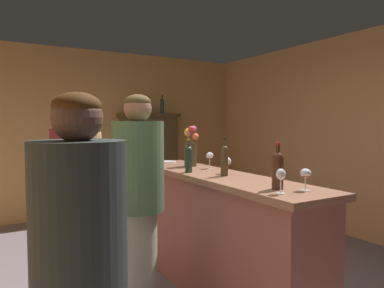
# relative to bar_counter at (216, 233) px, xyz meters

# --- Properties ---
(wall_back) EXTENTS (5.65, 0.12, 2.69)m
(wall_back) POSITION_rel_bar_counter_xyz_m (-0.32, 3.36, 0.81)
(wall_back) COLOR tan
(wall_back) RESTS_ON ground
(bar_counter) EXTENTS (0.54, 2.34, 1.07)m
(bar_counter) POSITION_rel_bar_counter_xyz_m (0.00, 0.00, 0.00)
(bar_counter) COLOR #9D584C
(bar_counter) RESTS_ON ground
(display_cabinet) EXTENTS (1.02, 0.40, 1.67)m
(display_cabinet) POSITION_rel_bar_counter_xyz_m (0.68, 3.06, 0.33)
(display_cabinet) COLOR #4D3D23
(display_cabinet) RESTS_ON ground
(wine_bottle_rose) EXTENTS (0.08, 0.08, 0.32)m
(wine_bottle_rose) POSITION_rel_bar_counter_xyz_m (-0.19, 0.82, 0.69)
(wine_bottle_rose) COLOR #1F2133
(wine_bottle_rose) RESTS_ON bar_counter
(wine_bottle_merlot) EXTENTS (0.06, 0.06, 0.32)m
(wine_bottle_merlot) POSITION_rel_bar_counter_xyz_m (-0.01, -0.14, 0.67)
(wine_bottle_merlot) COLOR #44351D
(wine_bottle_merlot) RESTS_ON bar_counter
(wine_bottle_syrah) EXTENTS (0.06, 0.06, 0.30)m
(wine_bottle_syrah) POSITION_rel_bar_counter_xyz_m (-0.17, 0.19, 0.66)
(wine_bottle_syrah) COLOR #203725
(wine_bottle_syrah) RESTS_ON bar_counter
(wine_bottle_pinot) EXTENTS (0.08, 0.08, 0.31)m
(wine_bottle_pinot) POSITION_rel_bar_counter_xyz_m (-0.05, -0.81, 0.67)
(wine_bottle_pinot) COLOR #462614
(wine_bottle_pinot) RESTS_ON bar_counter
(wine_glass_front) EXTENTS (0.08, 0.08, 0.15)m
(wine_glass_front) POSITION_rel_bar_counter_xyz_m (0.08, -0.05, 0.63)
(wine_glass_front) COLOR white
(wine_glass_front) RESTS_ON bar_counter
(wine_glass_mid) EXTENTS (0.06, 0.06, 0.16)m
(wine_glass_mid) POSITION_rel_bar_counter_xyz_m (-0.14, -0.93, 0.65)
(wine_glass_mid) COLOR white
(wine_glass_mid) RESTS_ON bar_counter
(wine_glass_rear) EXTENTS (0.07, 0.07, 0.15)m
(wine_glass_rear) POSITION_rel_bar_counter_xyz_m (0.07, -0.94, 0.64)
(wine_glass_rear) COLOR white
(wine_glass_rear) RESTS_ON bar_counter
(wine_glass_spare) EXTENTS (0.07, 0.07, 0.16)m
(wine_glass_spare) POSITION_rel_bar_counter_xyz_m (0.14, 0.32, 0.65)
(wine_glass_spare) COLOR white
(wine_glass_spare) RESTS_ON bar_counter
(flower_arrangement) EXTENTS (0.13, 0.15, 0.41)m
(flower_arrangement) POSITION_rel_bar_counter_xyz_m (0.07, 0.58, 0.72)
(flower_arrangement) COLOR #473C23
(flower_arrangement) RESTS_ON bar_counter
(cheese_plate) EXTENTS (0.20, 0.20, 0.01)m
(cheese_plate) POSITION_rel_bar_counter_xyz_m (0.02, 1.01, 0.54)
(cheese_plate) COLOR white
(cheese_plate) RESTS_ON bar_counter
(display_bottle_left) EXTENTS (0.07, 0.07, 0.31)m
(display_bottle_left) POSITION_rel_bar_counter_xyz_m (0.42, 3.06, 1.27)
(display_bottle_left) COLOR #403317
(display_bottle_left) RESTS_ON display_cabinet
(display_bottle_midleft) EXTENTS (0.08, 0.08, 0.30)m
(display_bottle_midleft) POSITION_rel_bar_counter_xyz_m (0.68, 3.06, 1.26)
(display_bottle_midleft) COLOR black
(display_bottle_midleft) RESTS_ON display_cabinet
(display_bottle_center) EXTENTS (0.07, 0.07, 0.34)m
(display_bottle_center) POSITION_rel_bar_counter_xyz_m (0.94, 3.06, 1.28)
(display_bottle_center) COLOR #1E2E36
(display_bottle_center) RESTS_ON display_cabinet
(patron_by_cabinet) EXTENTS (0.37, 0.37, 1.52)m
(patron_by_cabinet) POSITION_rel_bar_counter_xyz_m (-1.23, -0.45, 0.29)
(patron_by_cabinet) COLOR #2C3553
(patron_by_cabinet) RESTS_ON ground
(patron_near_entrance) EXTENTS (0.37, 0.37, 1.66)m
(patron_near_entrance) POSITION_rel_bar_counter_xyz_m (-1.09, 0.55, 0.37)
(patron_near_entrance) COLOR #2A2743
(patron_near_entrance) RESTS_ON ground
(patron_in_navy) EXTENTS (0.38, 0.38, 1.72)m
(patron_in_navy) POSITION_rel_bar_counter_xyz_m (-0.76, -0.09, 0.40)
(patron_in_navy) COLOR #ABB199
(patron_in_navy) RESTS_ON ground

